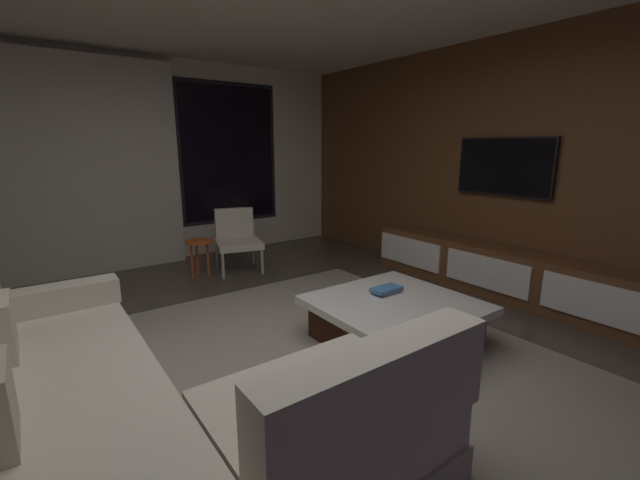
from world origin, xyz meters
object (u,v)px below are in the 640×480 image
book_stack_on_coffee_table (387,290)px  accent_chair_near_window (237,237)px  coffee_table (395,321)px  mounted_tv (504,167)px  sectional_couch (132,416)px  side_stool (199,247)px  media_console (501,273)px

book_stack_on_coffee_table → accent_chair_near_window: size_ratio=0.34×
coffee_table → mounted_tv: mounted_tv is taller
sectional_couch → accent_chair_near_window: size_ratio=3.21×
side_stool → coffee_table: bearing=-75.9°
accent_chair_near_window → side_stool: (-0.51, -0.02, -0.06)m
coffee_table → accent_chair_near_window: size_ratio=1.49×
side_stool → media_console: 3.45m
book_stack_on_coffee_table → mounted_tv: bearing=3.7°
book_stack_on_coffee_table → accent_chair_near_window: accent_chair_near_window is taller
sectional_couch → book_stack_on_coffee_table: size_ratio=9.41×
media_console → mounted_tv: 1.13m
sectional_couch → media_console: 3.72m
coffee_table → book_stack_on_coffee_table: bearing=65.7°
media_console → accent_chair_near_window: bearing=126.3°
side_stool → mounted_tv: mounted_tv is taller
sectional_couch → media_console: size_ratio=0.81×
accent_chair_near_window → mounted_tv: size_ratio=0.74×
sectional_couch → mounted_tv: mounted_tv is taller
coffee_table → accent_chair_near_window: (-0.15, 2.63, 0.25)m
book_stack_on_coffee_table → side_stool: (-0.74, 2.43, -0.01)m
book_stack_on_coffee_table → side_stool: 2.54m
media_console → book_stack_on_coffee_table: bearing=177.1°
coffee_table → book_stack_on_coffee_table: book_stack_on_coffee_table is taller
sectional_couch → book_stack_on_coffee_table: (2.08, 0.36, 0.10)m
book_stack_on_coffee_table → media_console: 1.64m
accent_chair_near_window → book_stack_on_coffee_table: bearing=-84.7°
side_stool → mounted_tv: (2.55, -2.31, 0.98)m
sectional_couch → book_stack_on_coffee_table: 2.11m
mounted_tv → sectional_couch: bearing=-173.1°
sectional_couch → side_stool: bearing=64.3°
media_console → sectional_couch: bearing=-175.8°
coffee_table → media_console: bearing=3.3°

